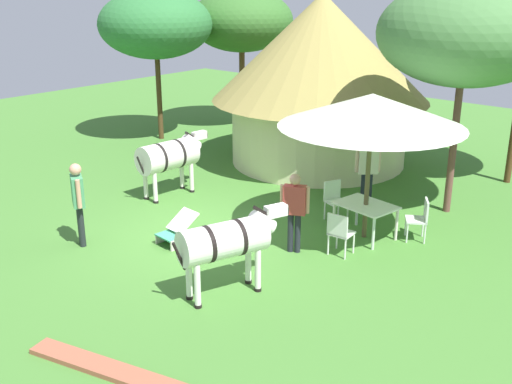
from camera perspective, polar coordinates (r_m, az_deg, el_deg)
ground_plane at (r=13.32m, az=-5.39°, el=-4.02°), size 36.00×36.00×0.00m
thatched_hut at (r=18.05m, az=5.99°, el=10.98°), size 6.28×6.28×4.87m
shade_umbrella at (r=12.57m, az=10.72°, el=7.47°), size 3.79×3.79×3.09m
patio_dining_table at (r=13.16m, az=10.15°, el=-1.51°), size 1.33×1.05×0.74m
patio_chair_east_end at (r=14.05m, az=7.31°, el=-0.53°), size 0.55×0.56×0.90m
patio_chair_near_hut at (r=12.25m, az=7.77°, el=-3.63°), size 0.48×0.46×0.90m
patio_chair_west_end at (r=13.30m, az=15.03°, el=-2.25°), size 0.59×0.60×0.90m
guest_beside_umbrella at (r=12.15m, az=3.61°, el=-1.27°), size 0.54×0.39×1.65m
guest_behind_table at (r=14.77m, az=10.34°, el=2.38°), size 0.48×0.47×1.71m
standing_watcher at (r=12.93m, az=-16.20°, el=-0.43°), size 0.56×0.42×1.76m
striped_lounge_chair at (r=12.91m, az=-7.37°, el=-3.66°), size 0.61×0.85×0.63m
zebra_nearest_camera at (r=15.50m, az=-8.05°, el=3.34°), size 0.82×2.20×1.57m
zebra_by_umbrella at (r=10.50m, az=-2.79°, el=-4.57°), size 1.09×2.13×1.56m
acacia_tree_far_lawn at (r=14.40m, az=18.92°, el=13.76°), size 3.84×3.84×5.27m
acacia_tree_behind_hut at (r=20.84m, az=-9.33°, el=15.12°), size 3.69×3.69×4.92m
acacia_tree_right_background at (r=22.50m, az=-1.35°, el=15.62°), size 3.65×3.65×4.89m
brick_patio_kerb at (r=9.21m, az=-13.18°, el=-15.85°), size 2.80×1.05×0.08m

